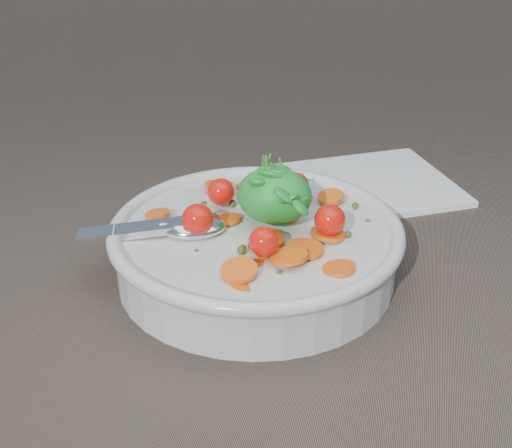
# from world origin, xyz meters

# --- Properties ---
(ground) EXTENTS (6.00, 6.00, 0.00)m
(ground) POSITION_xyz_m (0.00, 0.00, 0.00)
(ground) COLOR brown
(ground) RESTS_ON ground
(bowl) EXTENTS (0.27, 0.25, 0.11)m
(bowl) POSITION_xyz_m (-0.03, -0.01, 0.03)
(bowl) COLOR silver
(bowl) RESTS_ON ground
(napkin) EXTENTS (0.23, 0.22, 0.01)m
(napkin) POSITION_xyz_m (0.05, 0.19, 0.00)
(napkin) COLOR white
(napkin) RESTS_ON ground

